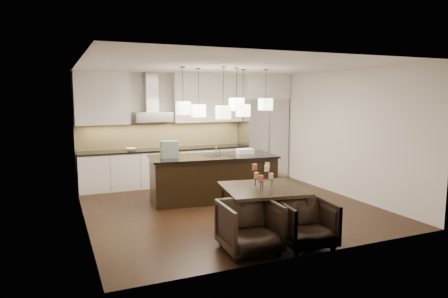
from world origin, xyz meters
name	(u,v)px	position (x,y,z in m)	size (l,w,h in m)	color
floor	(228,207)	(0.00, 0.00, -0.01)	(5.50, 5.50, 0.02)	black
ceiling	(228,66)	(0.00, 0.00, 2.81)	(5.50, 5.50, 0.02)	white
wall_back	(185,128)	(0.00, 2.76, 1.40)	(5.50, 0.02, 2.80)	silver
wall_front	(310,157)	(0.00, -2.76, 1.40)	(5.50, 0.02, 2.80)	silver
wall_left	(81,144)	(-2.76, 0.00, 1.40)	(0.02, 5.50, 2.80)	silver
wall_right	(340,133)	(2.76, 0.00, 1.40)	(0.02, 5.50, 2.80)	silver
refrigerator	(263,138)	(2.10, 2.38, 1.07)	(1.20, 0.72, 2.15)	#B7B7BA
fridge_panel	(263,87)	(2.10, 2.38, 2.47)	(1.26, 0.72, 0.65)	silver
lower_cabinets	(166,168)	(-0.62, 2.43, 0.44)	(4.21, 0.62, 0.88)	silver
countertop	(166,149)	(-0.62, 2.43, 0.90)	(4.21, 0.66, 0.04)	black
backsplash	(163,135)	(-0.62, 2.73, 1.24)	(4.21, 0.02, 0.63)	#C9BD77
upper_cab_left	(102,98)	(-2.10, 2.57, 2.17)	(1.25, 0.35, 1.25)	silver
upper_cab_right	(208,98)	(0.55, 2.57, 2.17)	(1.86, 0.35, 1.25)	silver
hood_canopy	(153,117)	(-0.93, 2.48, 1.72)	(0.90, 0.52, 0.24)	#B7B7BA
hood_chimney	(151,92)	(-0.93, 2.59, 2.32)	(0.30, 0.28, 0.96)	#B7B7BA
fruit_bowl	(132,149)	(-1.48, 2.38, 0.95)	(0.26, 0.26, 0.06)	silver
island_body	(213,178)	(-0.07, 0.65, 0.46)	(2.59, 1.04, 0.91)	black
island_top	(213,157)	(-0.07, 0.65, 0.93)	(2.68, 1.12, 0.04)	black
faucet	(216,146)	(0.05, 0.75, 1.15)	(0.10, 0.25, 0.39)	silver
tote_bag	(169,149)	(-1.01, 0.71, 1.13)	(0.35, 0.19, 0.35)	#1D4738
food_container	(245,151)	(0.71, 0.67, 1.01)	(0.35, 0.25, 0.10)	silver
dining_table	(262,210)	(-0.11, -1.64, 0.38)	(1.25, 1.25, 0.75)	black
candelabra	(263,174)	(-0.11, -1.64, 0.97)	(0.36, 0.36, 0.44)	black
candle_a	(271,176)	(0.03, -1.67, 0.93)	(0.08, 0.08, 0.10)	beige
candle_b	(256,175)	(-0.16, -1.51, 0.93)	(0.08, 0.08, 0.10)	#E08C41
candle_c	(261,178)	(-0.20, -1.75, 0.93)	(0.08, 0.08, 0.10)	#B14E40
candle_d	(267,166)	(0.01, -1.57, 1.09)	(0.08, 0.08, 0.10)	#E08C41
candle_e	(255,167)	(-0.23, -1.60, 1.09)	(0.08, 0.08, 0.10)	#B14E40
candle_f	(267,168)	(-0.11, -1.78, 1.09)	(0.08, 0.08, 0.10)	beige
armchair_left	(250,227)	(-0.68, -2.31, 0.37)	(0.79, 0.82, 0.74)	black
armchair_right	(307,224)	(0.19, -2.46, 0.35)	(0.74, 0.76, 0.69)	black
pendant_a	(183,108)	(-0.78, 0.45, 1.98)	(0.24, 0.24, 0.26)	beige
pendant_b	(199,111)	(-0.36, 0.70, 1.91)	(0.24, 0.24, 0.26)	beige
pendant_c	(237,104)	(0.32, 0.29, 2.06)	(0.24, 0.24, 0.26)	beige
pendant_d	(243,111)	(0.67, 0.70, 1.91)	(0.24, 0.24, 0.26)	beige
pendant_e	(265,104)	(1.15, 0.55, 2.04)	(0.24, 0.24, 0.26)	beige
pendant_f	(223,112)	(-0.04, 0.16, 1.90)	(0.24, 0.24, 0.26)	beige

